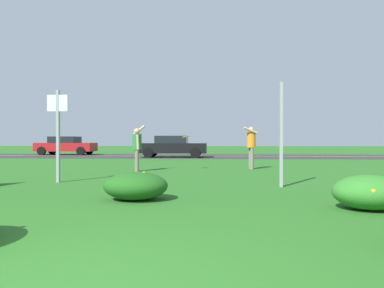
# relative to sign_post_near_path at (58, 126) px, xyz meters

# --- Properties ---
(ground_plane) EXTENTS (120.00, 120.00, 0.00)m
(ground_plane) POSITION_rel_sign_post_near_path_xyz_m (3.08, 4.63, -1.51)
(ground_plane) COLOR #26601E
(highway_strip) EXTENTS (120.00, 7.75, 0.01)m
(highway_strip) POSITION_rel_sign_post_near_path_xyz_m (3.08, 16.15, -1.50)
(highway_strip) COLOR #2D2D30
(highway_strip) RESTS_ON ground
(highway_center_stripe) EXTENTS (120.00, 0.16, 0.00)m
(highway_center_stripe) POSITION_rel_sign_post_near_path_xyz_m (3.08, 16.15, -1.50)
(highway_center_stripe) COLOR yellow
(highway_center_stripe) RESTS_ON ground
(daylily_clump_mid_center) EXTENTS (1.18, 1.02, 0.56)m
(daylily_clump_mid_center) POSITION_rel_sign_post_near_path_xyz_m (6.73, -3.29, -1.22)
(daylily_clump_mid_center) COLOR #2D7526
(daylily_clump_mid_center) RESTS_ON ground
(daylily_clump_near_camera) EXTENTS (1.22, 1.00, 0.54)m
(daylily_clump_near_camera) POSITION_rel_sign_post_near_path_xyz_m (2.72, -2.62, -1.24)
(daylily_clump_near_camera) COLOR #1E5619
(daylily_clump_near_camera) RESTS_ON ground
(sign_post_near_path) EXTENTS (0.56, 0.10, 2.48)m
(sign_post_near_path) POSITION_rel_sign_post_near_path_xyz_m (0.00, 0.00, 0.00)
(sign_post_near_path) COLOR #93969B
(sign_post_near_path) RESTS_ON ground
(sign_post_by_roadside) EXTENTS (0.07, 0.10, 2.54)m
(sign_post_by_roadside) POSITION_rel_sign_post_near_path_xyz_m (5.81, -0.56, -0.24)
(sign_post_by_roadside) COLOR #93969B
(sign_post_by_roadside) RESTS_ON ground
(person_thrower_green_shirt) EXTENTS (0.48, 0.56, 1.71)m
(person_thrower_green_shirt) POSITION_rel_sign_post_near_path_xyz_m (1.36, 3.51, -0.56)
(person_thrower_green_shirt) COLOR #287038
(person_thrower_green_shirt) RESTS_ON ground
(person_catcher_orange_shirt) EXTENTS (0.57, 0.58, 1.66)m
(person_catcher_orange_shirt) POSITION_rel_sign_post_near_path_xyz_m (5.63, 4.76, -0.51)
(person_catcher_orange_shirt) COLOR orange
(person_catcher_orange_shirt) RESTS_ON ground
(frisbee_orange) EXTENTS (0.27, 0.27, 0.08)m
(frisbee_orange) POSITION_rel_sign_post_near_path_xyz_m (3.09, 4.22, -0.23)
(frisbee_orange) COLOR orange
(car_red_leftmost) EXTENTS (4.50, 2.00, 1.45)m
(car_red_leftmost) POSITION_rel_sign_post_near_path_xyz_m (-7.63, 17.89, -0.77)
(car_red_leftmost) COLOR maroon
(car_red_leftmost) RESTS_ON ground
(car_black_center_left) EXTENTS (4.50, 2.00, 1.45)m
(car_black_center_left) POSITION_rel_sign_post_near_path_xyz_m (1.35, 14.41, -0.77)
(car_black_center_left) COLOR black
(car_black_center_left) RESTS_ON ground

